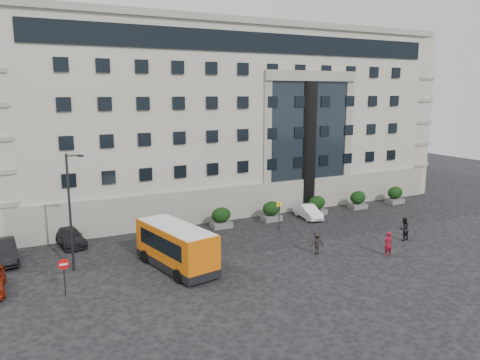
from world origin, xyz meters
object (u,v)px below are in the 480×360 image
object	(u,v)px
hedge_f	(395,195)
parked_car_d	(31,224)
pedestrian_c	(317,243)
parked_car_c	(70,237)
street_lamp	(71,208)
pedestrian_a	(388,244)
hedge_d	(317,205)
white_taxi	(308,211)
hedge_a	(165,225)
no_entry_sign	(64,270)
parked_car_b	(3,251)
pedestrian_b	(404,229)
hedge_b	(221,218)
minibus	(176,245)
hedge_e	(358,200)
hedge_c	(272,211)
bus_stop_sign	(279,210)

from	to	relation	value
hedge_f	parked_car_d	distance (m)	36.60
hedge_f	parked_car_d	world-z (taller)	hedge_f
pedestrian_c	parked_car_c	bearing A→B (deg)	-23.78
street_lamp	pedestrian_a	bearing A→B (deg)	-19.39
hedge_d	white_taxi	bearing A→B (deg)	-153.43
hedge_a	parked_car_d	distance (m)	11.92
street_lamp	parked_car_c	distance (m)	7.00
hedge_d	no_entry_sign	xyz separation A→B (m)	(-24.60, -8.84, 0.72)
no_entry_sign	pedestrian_a	size ratio (longest dim) A/B	1.25
no_entry_sign	white_taxi	bearing A→B (deg)	19.27
hedge_d	parked_car_d	distance (m)	26.42
no_entry_sign	parked_car_b	distance (m)	8.71
parked_car_b	pedestrian_b	xyz separation A→B (m)	(29.25, -9.18, 0.16)
street_lamp	pedestrian_a	world-z (taller)	street_lamp
hedge_b	hedge_d	world-z (taller)	same
parked_car_d	pedestrian_c	distance (m)	24.60
street_lamp	white_taxi	size ratio (longest dim) A/B	2.02
street_lamp	white_taxi	xyz separation A→B (m)	(21.94, 4.00, -3.72)
hedge_b	pedestrian_c	size ratio (longest dim) A/B	1.08
minibus	hedge_e	bearing A→B (deg)	7.30
hedge_b	minibus	world-z (taller)	minibus
parked_car_d	pedestrian_c	size ratio (longest dim) A/B	2.65
hedge_a	pedestrian_b	distance (m)	19.72
hedge_d	pedestrian_c	world-z (taller)	hedge_d
street_lamp	parked_car_d	distance (m)	12.03
hedge_c	parked_car_b	world-z (taller)	hedge_c
minibus	hedge_d	bearing A→B (deg)	12.34
hedge_b	hedge_d	distance (m)	10.40
parked_car_c	parked_car_d	world-z (taller)	parked_car_c
street_lamp	minibus	bearing A→B (deg)	-23.19
hedge_a	minibus	bearing A→B (deg)	-102.17
hedge_f	parked_car_b	xyz separation A→B (m)	(-38.24, -0.80, -0.14)
hedge_d	parked_car_d	size ratio (longest dim) A/B	0.41
parked_car_d	pedestrian_b	distance (m)	31.63
parked_car_b	pedestrian_c	bearing A→B (deg)	-27.65
hedge_d	hedge_e	bearing A→B (deg)	0.00
parked_car_d	bus_stop_sign	bearing A→B (deg)	-21.58
hedge_e	parked_car_c	xyz separation A→B (m)	(-28.30, 1.12, -0.28)
pedestrian_c	parked_car_d	bearing A→B (deg)	-30.92
parked_car_c	parked_car_d	distance (m)	5.89
no_entry_sign	pedestrian_c	size ratio (longest dim) A/B	1.36
hedge_c	parked_car_c	world-z (taller)	hedge_c
minibus	pedestrian_a	size ratio (longest dim) A/B	4.04
hedge_d	hedge_a	bearing A→B (deg)	180.00
parked_car_d	pedestrian_a	bearing A→B (deg)	-35.11
hedge_a	street_lamp	distance (m)	9.89
hedge_c	parked_car_b	xyz separation A→B (m)	(-22.64, -0.80, -0.14)
no_entry_sign	parked_car_c	distance (m)	10.12
minibus	no_entry_sign	bearing A→B (deg)	179.01
minibus	pedestrian_a	bearing A→B (deg)	-28.91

